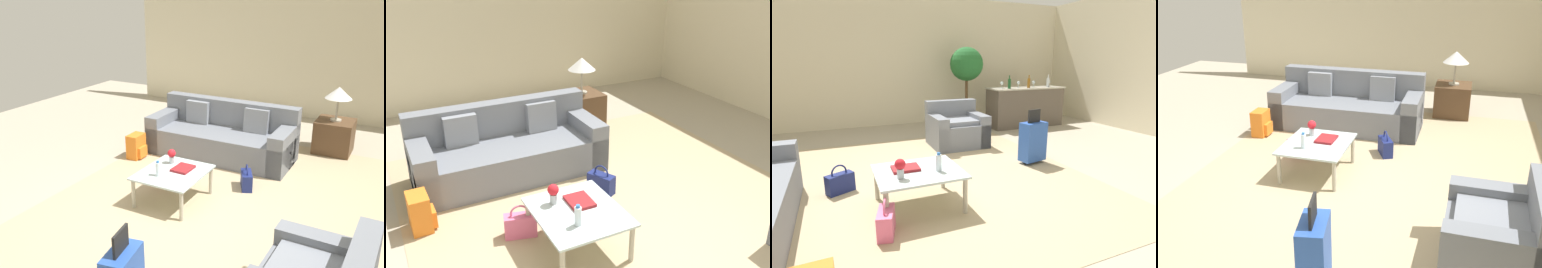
% 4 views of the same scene
% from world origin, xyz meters
% --- Properties ---
extents(ground_plane, '(12.00, 12.00, 0.00)m').
position_xyz_m(ground_plane, '(0.00, 0.00, 0.00)').
color(ground_plane, '#A89E89').
extents(wall_left, '(0.12, 8.00, 3.10)m').
position_xyz_m(wall_left, '(-5.06, 0.00, 1.55)').
color(wall_left, beige).
rests_on(wall_left, ground).
extents(area_rug, '(5.20, 4.40, 0.01)m').
position_xyz_m(area_rug, '(-0.60, 0.20, 0.00)').
color(area_rug, tan).
rests_on(area_rug, ground).
extents(couch, '(0.95, 2.35, 0.88)m').
position_xyz_m(couch, '(-2.20, -0.60, 0.30)').
color(couch, slate).
rests_on(couch, ground).
extents(armchair, '(1.01, 0.90, 0.82)m').
position_xyz_m(armchair, '(0.90, 1.67, 0.29)').
color(armchair, slate).
rests_on(armchair, ground).
extents(coffee_table, '(0.91, 0.80, 0.42)m').
position_xyz_m(coffee_table, '(-0.40, -0.50, 0.37)').
color(coffee_table, silver).
rests_on(coffee_table, ground).
extents(water_bottle, '(0.06, 0.06, 0.20)m').
position_xyz_m(water_bottle, '(-0.20, -0.60, 0.51)').
color(water_bottle, silver).
rests_on(water_bottle, coffee_table).
extents(coffee_table_book, '(0.29, 0.24, 0.03)m').
position_xyz_m(coffee_table_book, '(-0.52, -0.42, 0.43)').
color(coffee_table_book, maroon).
rests_on(coffee_table_book, coffee_table).
extents(flower_vase, '(0.11, 0.11, 0.21)m').
position_xyz_m(flower_vase, '(-0.62, -0.65, 0.54)').
color(flower_vase, '#B2B7BC').
rests_on(flower_vase, coffee_table).
extents(side_table, '(0.60, 0.60, 0.56)m').
position_xyz_m(side_table, '(-3.20, 1.00, 0.28)').
color(side_table, '#513823').
rests_on(side_table, ground).
extents(table_lamp, '(0.43, 0.43, 0.57)m').
position_xyz_m(table_lamp, '(-3.20, 1.00, 1.02)').
color(table_lamp, '#ADA899').
rests_on(table_lamp, side_table).
extents(suitcase_blue, '(0.43, 0.29, 0.85)m').
position_xyz_m(suitcase_blue, '(1.60, 0.20, 0.36)').
color(suitcase_blue, '#2851AD').
rests_on(suitcase_blue, ground).
extents(handbag_navy, '(0.35, 0.27, 0.36)m').
position_xyz_m(handbag_navy, '(-1.19, 0.21, 0.13)').
color(handbag_navy, navy).
rests_on(handbag_navy, ground).
extents(handbag_pink, '(0.22, 0.35, 0.36)m').
position_xyz_m(handbag_pink, '(-0.83, -0.93, 0.13)').
color(handbag_pink, pink).
rests_on(handbag_pink, ground).
extents(backpack_orange, '(0.30, 0.26, 0.40)m').
position_xyz_m(backpack_orange, '(-1.40, -1.79, 0.19)').
color(backpack_orange, orange).
rests_on(backpack_orange, ground).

